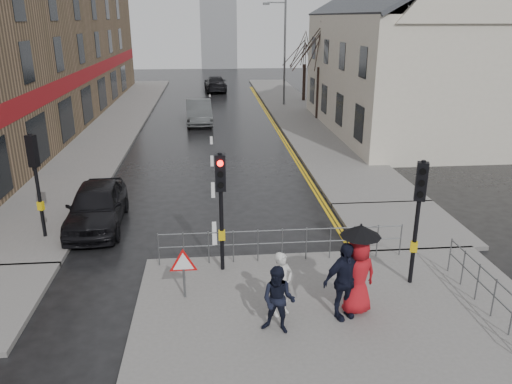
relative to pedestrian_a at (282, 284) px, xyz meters
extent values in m
plane|color=black|center=(-1.54, 2.18, -0.94)|extent=(120.00, 120.00, 0.00)
cube|color=#605E5B|center=(1.46, -1.32, -0.87)|extent=(10.00, 9.00, 0.14)
cube|color=#605E5B|center=(-8.04, 25.18, -0.87)|extent=(4.00, 44.00, 0.14)
cube|color=#605E5B|center=(4.96, 27.18, -0.87)|extent=(4.00, 40.00, 0.14)
cube|color=#605E5B|center=(4.96, 5.18, -0.87)|extent=(4.00, 4.20, 0.14)
cube|color=#82664B|center=(-13.54, 24.18, 4.06)|extent=(8.00, 42.00, 10.00)
cube|color=beige|center=(10.46, 20.18, 2.56)|extent=(9.00, 16.00, 7.00)
cube|color=gray|center=(-0.04, 64.18, 8.06)|extent=(5.00, 5.00, 18.00)
cylinder|color=black|center=(-1.34, 2.38, 0.90)|extent=(0.11, 0.11, 3.40)
cube|color=black|center=(-1.34, 2.38, 2.05)|extent=(0.28, 0.22, 1.00)
cylinder|color=#FF0C07|center=(-1.34, 2.24, 2.35)|extent=(0.16, 0.04, 0.16)
cylinder|color=black|center=(-1.34, 2.24, 2.05)|extent=(0.16, 0.04, 0.16)
cylinder|color=black|center=(-1.34, 2.24, 1.75)|extent=(0.16, 0.04, 0.16)
cube|color=gold|center=(-1.34, 2.38, 0.25)|extent=(0.18, 0.14, 0.28)
cylinder|color=black|center=(3.66, 1.18, 0.90)|extent=(0.11, 0.11, 3.40)
cube|color=black|center=(3.66, 1.18, 2.05)|extent=(0.34, 0.30, 1.00)
cylinder|color=black|center=(3.61, 1.05, 2.35)|extent=(0.16, 0.09, 0.16)
cylinder|color=black|center=(3.61, 1.05, 2.05)|extent=(0.16, 0.09, 0.16)
cylinder|color=black|center=(3.61, 1.05, 1.75)|extent=(0.16, 0.09, 0.16)
cube|color=gold|center=(3.66, 1.18, 0.25)|extent=(0.22, 0.19, 0.28)
cylinder|color=black|center=(-7.04, 5.18, 0.90)|extent=(0.11, 0.11, 3.40)
cube|color=black|center=(-7.04, 5.18, 2.05)|extent=(0.34, 0.30, 1.00)
cylinder|color=black|center=(-6.99, 5.31, 2.35)|extent=(0.16, 0.09, 0.16)
cylinder|color=black|center=(-6.99, 5.31, 2.05)|extent=(0.16, 0.09, 0.16)
cylinder|color=black|center=(-6.99, 5.31, 1.75)|extent=(0.16, 0.09, 0.16)
cube|color=gold|center=(-7.04, 5.18, 0.25)|extent=(0.22, 0.19, 0.28)
cylinder|color=#595B5E|center=(-3.14, 2.78, -0.30)|extent=(0.04, 0.04, 1.00)
cylinder|color=#595B5E|center=(3.96, 2.78, -0.30)|extent=(0.04, 0.04, 1.00)
cylinder|color=#595B5E|center=(0.41, 2.78, 0.15)|extent=(7.10, 0.04, 0.04)
cylinder|color=#595B5E|center=(0.41, 2.78, -0.25)|extent=(7.10, 0.04, 0.04)
cylinder|color=#595B5E|center=(4.96, 1.68, -0.30)|extent=(0.04, 0.04, 1.00)
cylinder|color=#595B5E|center=(4.96, -0.57, 0.15)|extent=(0.04, 4.50, 0.04)
cylinder|color=#595B5E|center=(4.96, -0.57, -0.25)|extent=(0.04, 4.50, 0.04)
cylinder|color=#595B5E|center=(-2.34, 0.98, -0.38)|extent=(0.06, 0.06, 0.85)
cylinder|color=red|center=(-2.34, 0.98, 0.15)|extent=(0.80, 0.03, 0.80)
cylinder|color=white|center=(-2.34, 0.96, 0.15)|extent=(0.60, 0.03, 0.60)
cylinder|color=#595B5E|center=(4.46, 30.18, 3.20)|extent=(0.16, 0.16, 8.00)
cylinder|color=#595B5E|center=(3.76, 30.18, 7.00)|extent=(1.40, 0.10, 0.10)
cube|color=#595B5E|center=(2.96, 30.18, 6.90)|extent=(0.50, 0.25, 0.18)
cylinder|color=#2F201A|center=(5.96, 24.18, 0.95)|extent=(0.26, 0.26, 3.50)
cylinder|color=#2F201A|center=(6.46, 32.18, 0.70)|extent=(0.26, 0.26, 3.00)
imported|color=silver|center=(0.00, 0.00, 0.00)|extent=(0.70, 0.62, 1.60)
imported|color=black|center=(-0.17, -0.69, 0.00)|extent=(0.95, 0.86, 1.61)
imported|color=#AC141B|center=(1.80, -0.05, 0.16)|extent=(1.05, 0.80, 1.93)
cylinder|color=black|center=(1.80, -0.05, 0.26)|extent=(0.02, 0.02, 2.13)
cone|color=black|center=(1.80, -0.05, 1.33)|extent=(0.96, 0.96, 0.28)
imported|color=black|center=(1.42, -0.25, 0.16)|extent=(1.21, 0.83, 1.91)
imported|color=black|center=(-5.54, 6.18, -0.18)|extent=(2.00, 4.54, 1.52)
imported|color=#3D4041|center=(-2.32, 23.66, -0.15)|extent=(1.90, 4.88, 1.59)
imported|color=black|center=(-0.96, 39.24, -0.21)|extent=(2.27, 5.15, 1.47)
camera|label=1|loc=(-1.56, -10.25, 5.94)|focal=35.00mm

